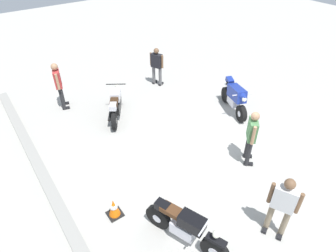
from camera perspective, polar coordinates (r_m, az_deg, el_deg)
ground_plane at (r=9.31m, az=7.06°, el=-3.69°), size 40.00×40.00×0.00m
curb_edge at (r=7.79m, az=-20.27°, el=-15.97°), size 14.00×0.30×0.15m
motorcycle_silver_cruiser at (r=10.37m, az=-10.31°, el=4.20°), size 1.81×1.26×1.09m
motorcycle_blue_sportbike at (r=10.79m, az=13.15°, el=5.64°), size 1.87×1.00×1.14m
motorcycle_black_cruiser at (r=6.60m, az=3.39°, el=-19.35°), size 2.00×0.92×1.09m
person_in_black_shirt at (r=12.18m, az=-2.26°, el=12.08°), size 0.62×0.45×1.63m
person_in_red_shirt at (r=11.24m, az=-20.93°, el=8.03°), size 0.68×0.42×1.79m
person_in_white_shirt at (r=6.81m, az=21.82°, el=-14.15°), size 0.64×0.47×1.73m
person_in_green_shirt at (r=8.36m, az=16.23°, el=-1.63°), size 0.56×0.55×1.74m
traffic_cone at (r=7.33m, az=-10.70°, el=-15.65°), size 0.36×0.36×0.53m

